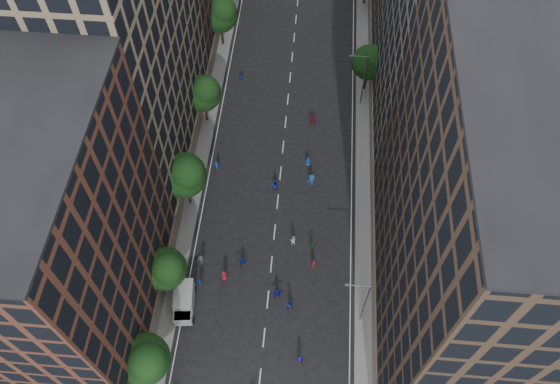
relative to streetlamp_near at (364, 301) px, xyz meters
The scene contains 32 objects.
ground 30.30m from the streetlamp_near, 110.32° to the left, with size 240.00×240.00×0.00m, color black.
sidewalk_left 42.27m from the streetlamp_near, 122.21° to the left, with size 4.00×105.00×0.15m, color slate.
sidewalk_right 35.90m from the streetlamp_near, 87.37° to the left, with size 4.00×105.00×0.15m, color slate.
bldg_left_a 30.99m from the streetlamp_near, behind, with size 14.00×22.00×30.00m, color brown.
bldg_left_b 39.13m from the streetlamp_near, 141.93° to the left, with size 14.00×26.00×34.00m, color #7F6D53.
bldg_right_a 15.75m from the streetlamp_near, 19.17° to the left, with size 14.00×30.00×36.00m, color #433124.
bldg_right_b 35.03m from the streetlamp_near, 74.90° to the left, with size 14.00×28.00×33.00m, color #5F594F.
tree_left_0 22.89m from the streetlamp_near, 159.12° to the right, with size 5.20×5.20×8.83m.
tree_left_1 21.47m from the streetlamp_near, behind, with size 4.80×4.80×8.21m.
tree_left_2 25.48m from the streetlamp_near, 147.07° to the left, with size 5.60×5.60×9.45m.
tree_left_3 35.12m from the streetlamp_near, 127.52° to the left, with size 5.00×5.00×8.58m.
tree_left_4 48.78m from the streetlamp_near, 115.99° to the left, with size 5.40×5.40×9.08m.
tree_right_a 35.87m from the streetlamp_near, 88.38° to the left, with size 5.00×5.00×8.39m.
streetlamp_near is the anchor object (origin of this frame).
streetlamp_far 33.00m from the streetlamp_near, 90.00° to the left, with size 2.64×0.22×9.06m.
cargo_van 20.05m from the streetlamp_near, behind, with size 2.74×4.99×2.55m.
skater_1 9.29m from the streetlamp_near, 139.44° to the right, with size 0.65×0.43×1.79m, color #17139E.
skater_2 8.96m from the streetlamp_near, behind, with size 0.87×0.68×1.79m, color #122699.
skater_4 19.08m from the streetlamp_near, behind, with size 0.93×0.39×1.59m, color #1643B5.
skater_5 10.47m from the streetlamp_near, 168.03° to the left, with size 1.54×0.49×1.66m, color #131AA0.
skater_6 16.64m from the streetlamp_near, 166.93° to the left, with size 0.90×0.59×1.84m, color maroon.
skater_7 9.23m from the streetlamp_near, 131.25° to the left, with size 0.57×0.38×1.57m, color maroon.
skater_8 12.78m from the streetlamp_near, 131.53° to the left, with size 0.82×0.64×1.69m, color silver.
skater_9 19.94m from the streetlamp_near, 163.69° to the left, with size 1.11×0.64×1.71m, color #3D3B40.
skater_10 11.12m from the streetlamp_near, 123.39° to the left, with size 0.94×0.39×1.60m, color #1B5C27.
skater_11 15.57m from the streetlamp_near, 157.47° to the left, with size 1.40×0.45×1.51m, color #132F9C.
skater_12 22.58m from the streetlamp_near, 107.86° to the left, with size 0.76×0.50×1.56m, color blue.
skater_13 27.34m from the streetlamp_near, 134.32° to the left, with size 0.65×0.43×1.79m, color #1542AC.
skater_14 20.55m from the streetlamp_near, 122.78° to the left, with size 0.89×0.69×1.83m, color #1529AE.
skater_15 19.53m from the streetlamp_near, 108.87° to the left, with size 1.25×0.72×1.94m, color blue.
skater_16 40.28m from the streetlamp_near, 116.10° to the left, with size 0.89×0.37×1.52m, color #143EA8.
skater_17 29.54m from the streetlamp_near, 102.95° to the left, with size 1.50×0.48×1.62m, color maroon.
Camera 1 is at (3.41, -10.84, 59.25)m, focal length 35.00 mm.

